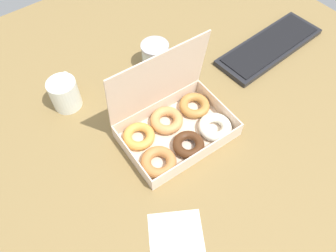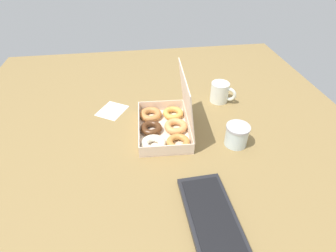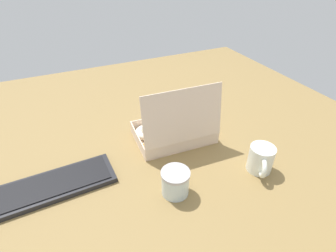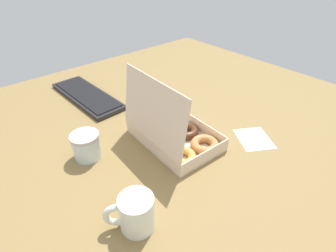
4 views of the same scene
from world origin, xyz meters
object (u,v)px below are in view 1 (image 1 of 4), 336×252
at_px(glass_jar, 155,55).
at_px(coffee_mug, 65,93).
at_px(donut_box, 176,127).
at_px(keyboard, 270,46).

bearing_deg(glass_jar, coffee_mug, 174.51).
height_order(donut_box, keyboard, donut_box).
relative_size(keyboard, coffee_mug, 3.69).
xyz_separation_m(donut_box, keyboard, (0.50, 0.08, -0.02)).
distance_m(coffee_mug, glass_jar, 0.32).
height_order(keyboard, coffee_mug, coffee_mug).
height_order(coffee_mug, glass_jar, coffee_mug).
bearing_deg(keyboard, glass_jar, 153.82).
bearing_deg(glass_jar, keyboard, -26.18).
distance_m(donut_box, coffee_mug, 0.36).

